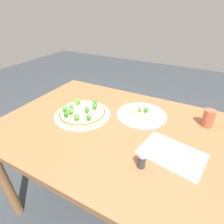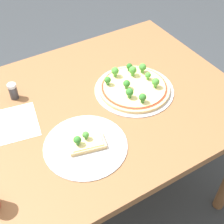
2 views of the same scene
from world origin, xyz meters
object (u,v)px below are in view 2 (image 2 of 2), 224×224
at_px(pizza_tray_slice, 86,144).
at_px(pizza_tray_whole, 134,87).
at_px(dining_table, 86,122).
at_px(condiment_shaker, 13,91).

bearing_deg(pizza_tray_slice, pizza_tray_whole, 27.68).
height_order(dining_table, pizza_tray_slice, pizza_tray_slice).
bearing_deg(pizza_tray_slice, condiment_shaker, 109.33).
distance_m(dining_table, condiment_shaker, 0.33).
height_order(pizza_tray_slice, condiment_shaker, condiment_shaker).
distance_m(dining_table, pizza_tray_slice, 0.23).
height_order(pizza_tray_whole, condiment_shaker, condiment_shaker).
bearing_deg(pizza_tray_whole, dining_table, 177.15).
bearing_deg(condiment_shaker, pizza_tray_whole, -25.08).
xyz_separation_m(dining_table, condiment_shaker, (-0.23, 0.21, 0.13)).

